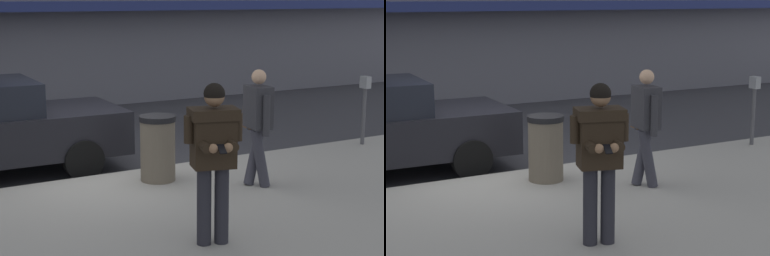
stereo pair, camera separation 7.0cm
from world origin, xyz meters
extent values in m
plane|color=#333338|center=(0.00, 0.00, 0.00)|extent=(80.00, 80.00, 0.00)
cube|color=#99968E|center=(1.00, -2.85, 0.07)|extent=(32.00, 5.30, 0.14)
cube|color=silver|center=(1.00, 0.05, 0.00)|extent=(28.00, 0.12, 0.01)
cube|color=navy|center=(1.00, 6.15, 2.60)|extent=(26.60, 0.70, 0.24)
cylinder|color=black|center=(-0.16, 1.84, 0.32)|extent=(0.64, 0.23, 0.64)
cylinder|color=black|center=(-0.19, 0.13, 0.32)|extent=(0.64, 0.23, 0.64)
cylinder|color=#23232B|center=(0.14, -3.49, 0.58)|extent=(0.16, 0.16, 0.88)
cylinder|color=#23232B|center=(-0.05, -3.44, 0.58)|extent=(0.16, 0.16, 0.88)
cube|color=black|center=(0.04, -3.46, 1.34)|extent=(0.52, 0.41, 0.64)
cube|color=black|center=(0.04, -3.46, 1.61)|extent=(0.59, 0.47, 0.12)
cylinder|color=black|center=(0.30, -3.54, 1.45)|extent=(0.11, 0.11, 0.30)
cylinder|color=black|center=(0.14, -3.66, 1.30)|extent=(0.18, 0.32, 0.10)
sphere|color=#8C6647|center=(0.04, -3.77, 1.30)|extent=(0.10, 0.10, 0.10)
cylinder|color=black|center=(-0.22, -3.39, 1.45)|extent=(0.11, 0.11, 0.30)
cylinder|color=black|center=(-0.14, -3.58, 1.30)|extent=(0.18, 0.32, 0.10)
sphere|color=#8C6647|center=(-0.12, -3.73, 1.30)|extent=(0.10, 0.10, 0.10)
cube|color=black|center=(-0.05, -3.79, 1.30)|extent=(0.11, 0.16, 0.07)
sphere|color=#8C6647|center=(0.03, -3.49, 1.80)|extent=(0.22, 0.22, 0.22)
sphere|color=black|center=(0.03, -3.49, 1.83)|extent=(0.23, 0.23, 0.23)
cylinder|color=#33333D|center=(1.73, -1.95, 0.57)|extent=(0.34, 0.19, 0.87)
cylinder|color=#33333D|center=(1.75, -1.77, 0.57)|extent=(0.34, 0.19, 0.87)
cube|color=#2D2D33|center=(1.74, -1.86, 1.30)|extent=(0.33, 0.45, 0.60)
cylinder|color=#2D2D33|center=(1.70, -2.11, 1.22)|extent=(0.10, 0.10, 0.58)
cylinder|color=#2D2D33|center=(1.77, -1.61, 1.22)|extent=(0.10, 0.10, 0.58)
sphere|color=tan|center=(1.74, -1.86, 1.73)|extent=(0.21, 0.21, 0.21)
cube|color=brown|center=(1.80, -1.57, 1.10)|extent=(0.15, 0.25, 0.32)
cylinder|color=#4C4C51|center=(4.98, -0.60, 0.67)|extent=(0.07, 0.07, 1.05)
cube|color=gray|center=(4.98, -0.60, 1.30)|extent=(0.12, 0.18, 0.22)
cylinder|color=#665B4C|center=(0.61, -0.91, 0.59)|extent=(0.52, 0.52, 0.90)
cylinder|color=black|center=(0.61, -0.91, 1.08)|extent=(0.55, 0.55, 0.08)
camera|label=1|loc=(-3.41, -9.25, 2.84)|focal=60.00mm
camera|label=2|loc=(-3.35, -9.29, 2.84)|focal=60.00mm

